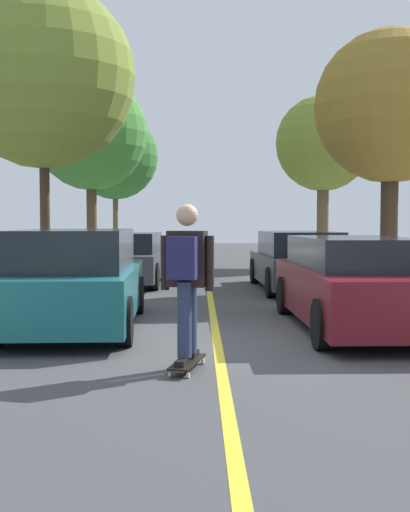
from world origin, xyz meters
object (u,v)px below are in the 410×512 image
street_tree_left_far (115,157)px  skateboarder (186,273)px  parked_car_left_near (126,259)px  street_tree_right_near (323,144)px  parked_car_right_nearest (355,283)px  street_tree_left_near (91,134)px  parked_car_left_nearest (76,280)px  street_tree_left_nearest (43,76)px  skateboard (187,362)px  parked_car_right_near (298,261)px  street_tree_right_nearest (391,108)px

street_tree_left_far → skateboarder: (3.71, -23.76, -3.52)m
parked_car_left_near → street_tree_right_near: street_tree_right_near is taller
parked_car_right_nearest → street_tree_left_near: 15.95m
street_tree_left_near → parked_car_left_nearest: bearing=-81.8°
street_tree_left_nearest → skateboard: bearing=-68.9°
parked_car_right_nearest → skateboarder: size_ratio=2.78×
parked_car_left_near → street_tree_left_near: (-2.02, 7.27, 4.06)m
street_tree_left_nearest → skateboard: street_tree_left_nearest is taller
parked_car_left_nearest → parked_car_right_near: bearing=53.0°
parked_car_left_nearest → street_tree_right_nearest: (6.15, 5.20, 3.42)m
street_tree_right_nearest → skateboard: street_tree_right_nearest is taller
street_tree_right_nearest → street_tree_left_near: bearing=132.7°
parked_car_right_nearest → street_tree_left_near: size_ratio=0.70×
street_tree_left_near → street_tree_left_far: (0.00, 6.84, -0.14)m
parked_car_right_near → street_tree_right_nearest: bearing=-7.6°
street_tree_left_near → street_tree_right_nearest: bearing=-47.3°
street_tree_left_nearest → street_tree_right_near: street_tree_left_nearest is taller
parked_car_right_nearest → street_tree_left_nearest: bearing=131.7°
parked_car_left_near → street_tree_left_far: size_ratio=0.66×
parked_car_right_near → street_tree_left_near: bearing=125.6°
parked_car_left_nearest → street_tree_left_nearest: street_tree_left_nearest is taller
street_tree_left_far → skateboarder: bearing=-81.1°
parked_car_right_near → skateboarder: (-2.44, -8.32, 0.37)m
street_tree_right_nearest → skateboarder: (-4.46, -8.05, -3.10)m
parked_car_right_nearest → parked_car_right_near: size_ratio=1.00×
parked_car_right_nearest → parked_car_right_near: bearing=90.0°
parked_car_left_nearest → parked_car_left_near: parked_car_left_nearest is taller
street_tree_left_far → street_tree_right_near: size_ratio=1.10×
street_tree_right_near → skateboarder: street_tree_right_near is taller
parked_car_right_near → skateboard: size_ratio=5.35×
street_tree_left_near → street_tree_right_nearest: street_tree_left_near is taller
street_tree_left_nearest → street_tree_left_far: 14.10m
street_tree_right_nearest → street_tree_right_near: street_tree_right_near is taller
street_tree_left_nearest → skateboard: size_ratio=8.43×
parked_car_left_near → street_tree_left_near: 8.57m
parked_car_right_nearest → street_tree_right_nearest: size_ratio=0.80×
street_tree_left_near → skateboarder: (3.71, -16.91, -3.66)m
street_tree_right_nearest → parked_car_right_near: bearing=172.4°
street_tree_left_nearest → street_tree_left_near: bearing=90.0°
street_tree_left_nearest → street_tree_left_near: 7.26m
parked_car_right_near → skateboard: (-2.43, -8.29, -0.58)m
parked_car_right_near → street_tree_left_nearest: (-6.15, 1.35, 4.50)m
street_tree_right_nearest → parked_car_right_nearest: bearing=-110.9°
street_tree_left_near → skateboarder: street_tree_left_near is taller
skateboard → street_tree_left_nearest: bearing=111.1°
parked_car_right_nearest → street_tree_left_near: street_tree_left_near is taller
parked_car_right_near → street_tree_right_nearest: street_tree_right_nearest is taller
street_tree_left_nearest → street_tree_left_near: size_ratio=1.11×
parked_car_right_near → skateboard: 8.65m
skateboarder → street_tree_left_nearest: bearing=111.0°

